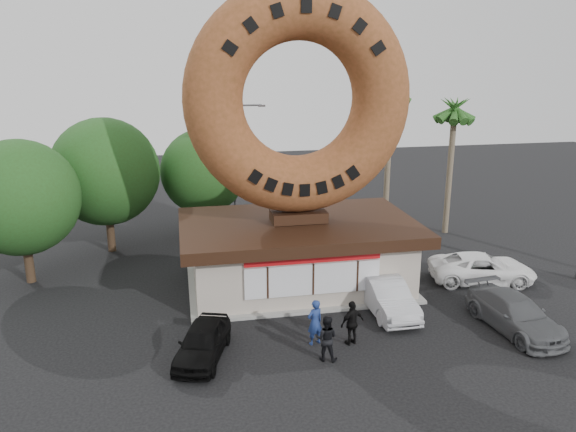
{
  "coord_description": "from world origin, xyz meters",
  "views": [
    {
      "loc": [
        -5.45,
        -19.02,
        10.96
      ],
      "look_at": [
        -0.9,
        4.0,
        4.16
      ],
      "focal_mm": 35.0,
      "sensor_mm": 36.0,
      "label": 1
    }
  ],
  "objects_px": {
    "car_black": "(203,342)",
    "car_silver": "(386,295)",
    "person_right": "(352,323)",
    "donut_shop": "(298,251)",
    "car_grey": "(515,314)",
    "person_center": "(326,338)",
    "car_white": "(482,268)",
    "street_lamp": "(236,160)",
    "person_left": "(315,322)",
    "giant_donut": "(299,100)"
  },
  "relations": [
    {
      "from": "person_right",
      "to": "car_silver",
      "type": "relative_size",
      "value": 0.4
    },
    {
      "from": "street_lamp",
      "to": "car_silver",
      "type": "distance_m",
      "value": 14.98
    },
    {
      "from": "giant_donut",
      "to": "donut_shop",
      "type": "bearing_deg",
      "value": -90.0
    },
    {
      "from": "car_silver",
      "to": "street_lamp",
      "type": "bearing_deg",
      "value": 109.54
    },
    {
      "from": "donut_shop",
      "to": "car_grey",
      "type": "height_order",
      "value": "donut_shop"
    },
    {
      "from": "street_lamp",
      "to": "car_white",
      "type": "xyz_separation_m",
      "value": [
        10.93,
        -11.35,
        -3.77
      ]
    },
    {
      "from": "car_grey",
      "to": "car_white",
      "type": "xyz_separation_m",
      "value": [
        1.32,
        4.91,
        0.0
      ]
    },
    {
      "from": "person_right",
      "to": "car_black",
      "type": "bearing_deg",
      "value": -21.07
    },
    {
      "from": "person_right",
      "to": "car_grey",
      "type": "bearing_deg",
      "value": 158.3
    },
    {
      "from": "person_center",
      "to": "person_right",
      "type": "xyz_separation_m",
      "value": [
        1.3,
        0.95,
        0.02
      ]
    },
    {
      "from": "person_center",
      "to": "person_left",
      "type": "bearing_deg",
      "value": -62.27
    },
    {
      "from": "donut_shop",
      "to": "car_white",
      "type": "relative_size",
      "value": 2.18
    },
    {
      "from": "person_left",
      "to": "person_right",
      "type": "bearing_deg",
      "value": 147.85
    },
    {
      "from": "car_black",
      "to": "car_white",
      "type": "bearing_deg",
      "value": 36.39
    },
    {
      "from": "donut_shop",
      "to": "car_grey",
      "type": "distance_m",
      "value": 10.02
    },
    {
      "from": "person_right",
      "to": "car_grey",
      "type": "relative_size",
      "value": 0.37
    },
    {
      "from": "person_left",
      "to": "car_black",
      "type": "distance_m",
      "value": 4.37
    },
    {
      "from": "person_right",
      "to": "car_black",
      "type": "relative_size",
      "value": 0.47
    },
    {
      "from": "person_center",
      "to": "car_black",
      "type": "relative_size",
      "value": 0.46
    },
    {
      "from": "car_black",
      "to": "car_white",
      "type": "height_order",
      "value": "car_white"
    },
    {
      "from": "donut_shop",
      "to": "person_right",
      "type": "distance_m",
      "value": 6.21
    },
    {
      "from": "car_silver",
      "to": "car_grey",
      "type": "distance_m",
      "value": 5.3
    },
    {
      "from": "car_black",
      "to": "person_right",
      "type": "bearing_deg",
      "value": 17.23
    },
    {
      "from": "giant_donut",
      "to": "person_right",
      "type": "distance_m",
      "value": 10.16
    },
    {
      "from": "person_left",
      "to": "person_center",
      "type": "distance_m",
      "value": 1.25
    },
    {
      "from": "car_silver",
      "to": "giant_donut",
      "type": "bearing_deg",
      "value": 130.64
    },
    {
      "from": "person_right",
      "to": "car_silver",
      "type": "height_order",
      "value": "person_right"
    },
    {
      "from": "car_grey",
      "to": "car_white",
      "type": "distance_m",
      "value": 5.09
    },
    {
      "from": "person_left",
      "to": "person_right",
      "type": "height_order",
      "value": "person_left"
    },
    {
      "from": "street_lamp",
      "to": "person_left",
      "type": "xyz_separation_m",
      "value": [
        1.27,
        -15.82,
        -3.55
      ]
    },
    {
      "from": "person_right",
      "to": "car_white",
      "type": "relative_size",
      "value": 0.35
    },
    {
      "from": "car_silver",
      "to": "car_black",
      "type": "bearing_deg",
      "value": -164.03
    },
    {
      "from": "car_black",
      "to": "car_silver",
      "type": "height_order",
      "value": "car_silver"
    },
    {
      "from": "donut_shop",
      "to": "person_left",
      "type": "xyz_separation_m",
      "value": [
        -0.59,
        -5.8,
        -0.84
      ]
    },
    {
      "from": "car_grey",
      "to": "person_center",
      "type": "bearing_deg",
      "value": 179.6
    },
    {
      "from": "person_center",
      "to": "car_grey",
      "type": "relative_size",
      "value": 0.36
    },
    {
      "from": "car_grey",
      "to": "car_white",
      "type": "height_order",
      "value": "car_white"
    },
    {
      "from": "giant_donut",
      "to": "car_silver",
      "type": "distance_m",
      "value": 9.53
    },
    {
      "from": "person_center",
      "to": "car_white",
      "type": "distance_m",
      "value": 11.12
    },
    {
      "from": "person_right",
      "to": "car_white",
      "type": "bearing_deg",
      "value": -170.43
    },
    {
      "from": "person_right",
      "to": "car_silver",
      "type": "xyz_separation_m",
      "value": [
        2.34,
        2.51,
        -0.15
      ]
    },
    {
      "from": "car_grey",
      "to": "donut_shop",
      "type": "bearing_deg",
      "value": 135.25
    },
    {
      "from": "person_right",
      "to": "car_black",
      "type": "xyz_separation_m",
      "value": [
        -5.77,
        0.07,
        -0.24
      ]
    },
    {
      "from": "giant_donut",
      "to": "car_white",
      "type": "relative_size",
      "value": 2.01
    },
    {
      "from": "donut_shop",
      "to": "car_silver",
      "type": "distance_m",
      "value": 4.9
    },
    {
      "from": "person_center",
      "to": "giant_donut",
      "type": "bearing_deg",
      "value": -71.75
    },
    {
      "from": "person_left",
      "to": "car_grey",
      "type": "xyz_separation_m",
      "value": [
        8.35,
        -0.45,
        -0.22
      ]
    },
    {
      "from": "car_white",
      "to": "car_grey",
      "type": "bearing_deg",
      "value": 176.77
    },
    {
      "from": "person_center",
      "to": "car_black",
      "type": "height_order",
      "value": "person_center"
    },
    {
      "from": "street_lamp",
      "to": "car_black",
      "type": "relative_size",
      "value": 2.06
    }
  ]
}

